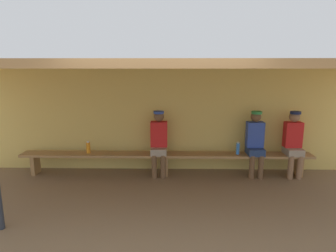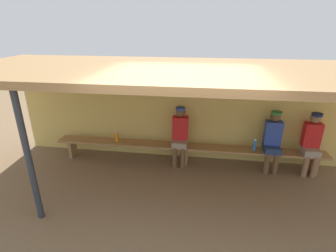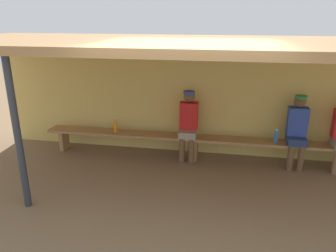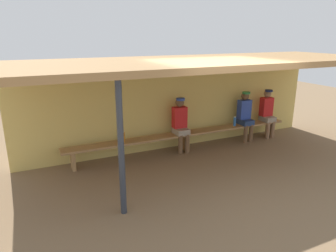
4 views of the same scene
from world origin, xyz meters
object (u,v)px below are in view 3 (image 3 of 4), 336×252
Objects in this scene: support_post at (18,136)px; player_middle at (188,122)px; bench at (195,140)px; water_bottle_clear at (115,126)px; player_in_blue at (297,128)px; water_bottle_green at (276,136)px.

player_middle is (2.11, 2.10, -0.35)m from support_post.
water_bottle_clear is at bearing 179.86° from bench.
water_bottle_green is (-0.35, -0.02, -0.16)m from player_in_blue.
water_bottle_green reaches higher than water_bottle_clear.
player_middle reaches higher than water_bottle_clear.
player_in_blue is at bearing -0.01° from water_bottle_clear.
support_post reaches higher than water_bottle_clear.
player_middle is (-0.15, 0.00, 0.36)m from bench.
player_in_blue reaches higher than water_bottle_clear.
support_post reaches higher than player_in_blue.
water_bottle_green is (1.62, -0.02, -0.16)m from player_middle.
support_post is 1.64× the size of player_in_blue.
bench is at bearing 179.35° from water_bottle_green.
player_middle is at bearing 178.60° from bench.
support_post reaches higher than water_bottle_green.
support_post reaches higher than bench.
player_middle is at bearing 180.00° from player_in_blue.
water_bottle_clear is (-1.61, 0.00, 0.19)m from bench.
water_bottle_clear is (-1.47, 0.00, -0.17)m from player_middle.
support_post is 2.26m from water_bottle_clear.
player_in_blue is 3.44m from water_bottle_clear.
bench is 1.62m from water_bottle_clear.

